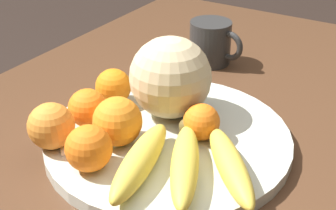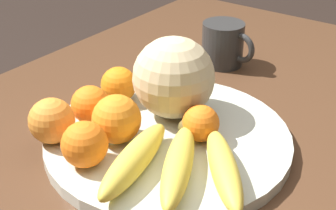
% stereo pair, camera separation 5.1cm
% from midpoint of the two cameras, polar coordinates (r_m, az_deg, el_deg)
% --- Properties ---
extents(kitchen_table, '(1.34, 0.92, 0.76)m').
position_cam_midpoint_polar(kitchen_table, '(0.79, 4.81, -11.43)').
color(kitchen_table, '#4C301E').
rests_on(kitchen_table, ground_plane).
extents(fruit_bowl, '(0.38, 0.38, 0.02)m').
position_cam_midpoint_polar(fruit_bowl, '(0.73, 2.00, -4.03)').
color(fruit_bowl, beige).
rests_on(fruit_bowl, kitchen_table).
extents(melon, '(0.13, 0.13, 0.13)m').
position_cam_midpoint_polar(melon, '(0.74, 2.65, 3.34)').
color(melon, beige).
rests_on(melon, fruit_bowl).
extents(banana_bunch, '(0.23, 0.22, 0.04)m').
position_cam_midpoint_polar(banana_bunch, '(0.63, 3.25, -7.08)').
color(banana_bunch, brown).
rests_on(banana_bunch, fruit_bowl).
extents(orange_front_left, '(0.07, 0.07, 0.07)m').
position_cam_midpoint_polar(orange_front_left, '(0.69, -4.19, -1.78)').
color(orange_front_left, orange).
rests_on(orange_front_left, fruit_bowl).
extents(orange_front_right, '(0.06, 0.06, 0.06)m').
position_cam_midpoint_polar(orange_front_right, '(0.74, -7.55, 0.00)').
color(orange_front_right, orange).
rests_on(orange_front_right, fruit_bowl).
extents(orange_mid_center, '(0.07, 0.07, 0.07)m').
position_cam_midpoint_polar(orange_mid_center, '(0.65, -7.92, -4.84)').
color(orange_mid_center, orange).
rests_on(orange_mid_center, fruit_bowl).
extents(orange_back_left, '(0.07, 0.07, 0.07)m').
position_cam_midpoint_polar(orange_back_left, '(0.70, -12.00, -1.94)').
color(orange_back_left, orange).
rests_on(orange_back_left, fruit_bowl).
extents(orange_back_right, '(0.06, 0.06, 0.06)m').
position_cam_midpoint_polar(orange_back_right, '(0.80, -4.22, 2.47)').
color(orange_back_right, orange).
rests_on(orange_back_right, fruit_bowl).
extents(orange_top_small, '(0.06, 0.06, 0.06)m').
position_cam_midpoint_polar(orange_top_small, '(0.70, 5.97, -2.39)').
color(orange_top_small, orange).
rests_on(orange_top_small, fruit_bowl).
extents(produce_tag, '(0.08, 0.07, 0.00)m').
position_cam_midpoint_polar(produce_tag, '(0.71, -7.71, -4.55)').
color(produce_tag, white).
rests_on(produce_tag, fruit_bowl).
extents(ceramic_mug, '(0.09, 0.12, 0.09)m').
position_cam_midpoint_polar(ceramic_mug, '(0.98, 8.31, 7.33)').
color(ceramic_mug, '#2D2D2D').
rests_on(ceramic_mug, kitchen_table).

